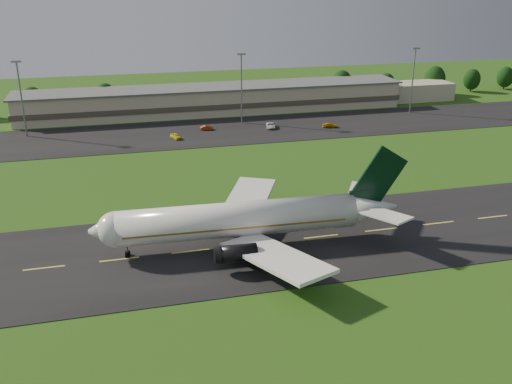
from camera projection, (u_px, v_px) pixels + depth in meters
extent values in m
plane|color=#214C13|center=(321.00, 237.00, 95.39)|extent=(360.00, 360.00, 0.00)
cube|color=black|center=(321.00, 237.00, 95.37)|extent=(220.00, 30.00, 0.10)
cube|color=black|center=(231.00, 131.00, 160.53)|extent=(260.00, 30.00, 0.10)
cylinder|color=white|center=(238.00, 219.00, 90.37)|extent=(38.22, 7.35, 5.60)
sphere|color=white|center=(115.00, 229.00, 86.73)|extent=(5.60, 5.60, 5.60)
cone|color=white|center=(102.00, 231.00, 86.35)|extent=(4.24, 5.55, 5.38)
cone|color=white|center=(371.00, 208.00, 94.67)|extent=(9.24, 5.90, 5.49)
cube|color=olive|center=(235.00, 221.00, 90.40)|extent=(35.22, 7.25, 0.28)
cube|color=black|center=(111.00, 226.00, 86.42)|extent=(2.14, 3.09, 0.65)
cube|color=white|center=(276.00, 257.00, 81.51)|extent=(13.43, 20.22, 2.20)
cube|color=white|center=(247.00, 201.00, 101.63)|extent=(14.77, 20.10, 2.20)
cube|color=white|center=(384.00, 215.00, 89.78)|extent=(7.26, 9.40, 0.91)
cube|color=white|center=(360.00, 193.00, 98.93)|extent=(7.77, 9.35, 0.91)
cube|color=black|center=(363.00, 199.00, 93.75)|extent=(5.02, 0.78, 3.00)
cube|color=black|center=(379.00, 177.00, 92.91)|extent=(9.44, 0.88, 10.55)
cylinder|color=black|center=(238.00, 253.00, 83.44)|extent=(5.72, 2.96, 2.70)
cylinder|color=black|center=(221.00, 212.00, 98.07)|extent=(5.72, 2.96, 2.70)
cube|color=tan|center=(215.00, 100.00, 180.84)|extent=(120.00, 15.00, 8.00)
cube|color=#4C4438|center=(215.00, 102.00, 181.12)|extent=(121.00, 15.40, 1.60)
cube|color=#595B60|center=(215.00, 87.00, 179.36)|extent=(122.00, 16.00, 0.50)
cube|color=tan|center=(411.00, 91.00, 199.34)|extent=(28.00, 11.00, 6.00)
cylinder|color=gray|center=(22.00, 100.00, 151.39)|extent=(0.44, 0.44, 20.00)
cube|color=gray|center=(16.00, 61.00, 147.79)|extent=(2.40, 1.20, 0.50)
cylinder|color=gray|center=(241.00, 89.00, 165.39)|extent=(0.44, 0.44, 20.00)
cube|color=gray|center=(241.00, 54.00, 161.80)|extent=(2.40, 1.20, 0.50)
cylinder|color=gray|center=(413.00, 81.00, 178.23)|extent=(0.44, 0.44, 20.00)
cube|color=gray|center=(416.00, 48.00, 174.63)|extent=(2.40, 1.20, 0.50)
cylinder|color=black|center=(34.00, 111.00, 177.58)|extent=(0.56, 0.56, 2.83)
ellipsoid|color=black|center=(33.00, 100.00, 176.35)|extent=(6.60, 6.60, 8.25)
cylinder|color=black|center=(107.00, 108.00, 182.18)|extent=(0.56, 0.56, 2.89)
ellipsoid|color=black|center=(106.00, 97.00, 180.92)|extent=(6.75, 6.75, 8.43)
cylinder|color=black|center=(341.00, 94.00, 201.48)|extent=(0.56, 0.56, 3.17)
ellipsoid|color=black|center=(342.00, 83.00, 200.10)|extent=(7.41, 7.41, 9.26)
cylinder|color=black|center=(385.00, 93.00, 204.88)|extent=(0.56, 0.56, 2.67)
ellipsoid|color=black|center=(386.00, 84.00, 203.71)|extent=(6.24, 6.24, 7.79)
cylinder|color=black|center=(434.00, 90.00, 209.50)|extent=(0.56, 0.56, 3.23)
ellipsoid|color=black|center=(435.00, 79.00, 208.09)|extent=(7.54, 7.54, 9.43)
cylinder|color=black|center=(471.00, 88.00, 214.32)|extent=(0.56, 0.56, 2.66)
ellipsoid|color=black|center=(472.00, 79.00, 213.17)|extent=(6.20, 6.20, 7.75)
cylinder|color=black|center=(504.00, 86.00, 218.88)|extent=(0.56, 0.56, 2.70)
ellipsoid|color=black|center=(505.00, 77.00, 217.71)|extent=(6.30, 6.30, 7.88)
imported|color=yellow|center=(176.00, 136.00, 152.18)|extent=(3.02, 4.39, 1.39)
imported|color=#A2270A|center=(207.00, 128.00, 160.87)|extent=(3.73, 1.73, 1.18)
imported|color=silver|center=(271.00, 126.00, 162.81)|extent=(3.60, 5.71, 1.47)
imported|color=#BF7E0B|center=(330.00, 125.00, 163.44)|extent=(4.71, 2.75, 1.28)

